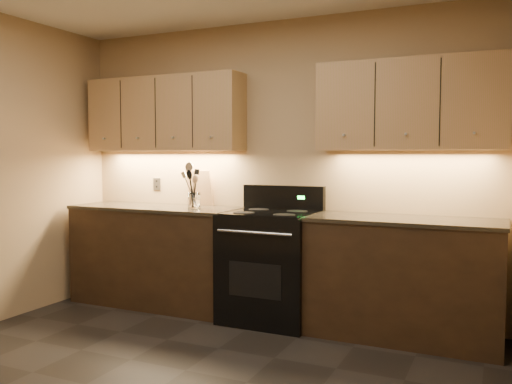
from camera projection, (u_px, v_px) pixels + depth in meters
wall_back at (277, 167)px, 4.87m from camera, size 4.00×0.04×2.60m
counter_left at (157, 255)px, 5.12m from camera, size 1.62×0.62×0.93m
counter_right at (403, 278)px, 4.17m from camera, size 1.46×0.62×0.93m
stove at (271, 265)px, 4.61m from camera, size 0.76×0.68×1.14m
upper_cab_left at (165, 114)px, 5.16m from camera, size 1.60×0.30×0.70m
upper_cab_right at (410, 105)px, 4.21m from camera, size 1.44×0.30×0.70m
outlet_plate at (157, 184)px, 5.42m from camera, size 0.08×0.01×0.12m
utensil_crock at (194, 201)px, 4.89m from camera, size 0.13×0.13×0.14m
cutting_board at (200, 188)px, 5.17m from camera, size 0.28×0.11×0.34m
wooden_spoon at (191, 191)px, 4.88m from camera, size 0.10×0.11×0.29m
black_spoon at (194, 188)px, 4.89m from camera, size 0.07×0.15×0.34m
black_turner at (193, 187)px, 4.86m from camera, size 0.10×0.17×0.37m
steel_spatula at (197, 187)px, 4.87m from camera, size 0.23×0.13×0.36m
steel_skimmer at (195, 185)px, 4.85m from camera, size 0.19×0.15×0.41m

